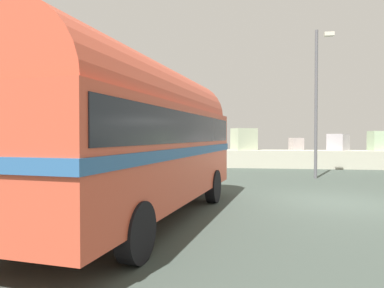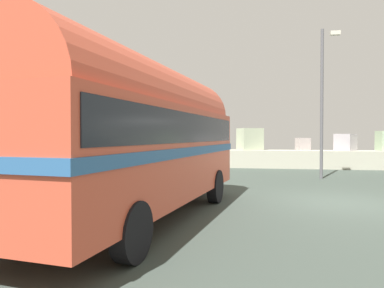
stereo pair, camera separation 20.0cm
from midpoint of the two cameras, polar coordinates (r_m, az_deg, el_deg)
ground at (r=11.42m, az=21.84°, el=-8.71°), size 32.00×26.00×0.02m
breakwater at (r=22.90m, az=15.28°, el=-1.74°), size 31.36×2.20×2.48m
vintage_coach at (r=8.30m, az=-8.84°, el=1.81°), size 3.61×8.84×3.70m
lamp_post at (r=17.48m, az=19.19°, el=7.30°), size 0.93×0.59×6.84m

